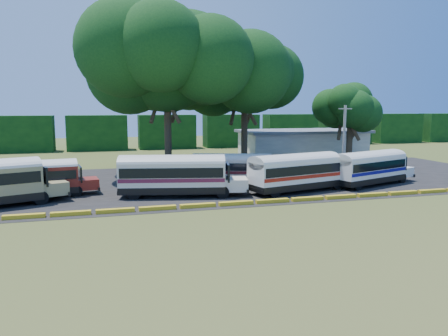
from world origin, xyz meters
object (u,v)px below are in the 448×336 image
object	(u,v)px
bus_cream_west	(175,173)
bus_white_red	(297,170)
tree_west	(167,60)
bus_red	(30,177)

from	to	relation	value
bus_cream_west	bus_white_red	xyz separation A→B (m)	(10.70, -0.90, -0.06)
bus_cream_west	tree_west	world-z (taller)	tree_west
bus_cream_west	bus_white_red	distance (m)	10.74
bus_white_red	bus_red	bearing A→B (deg)	157.13
bus_cream_west	bus_red	bearing A→B (deg)	179.47
bus_white_red	bus_cream_west	bearing A→B (deg)	161.18
bus_red	bus_white_red	bearing A→B (deg)	-17.03
bus_red	bus_cream_west	world-z (taller)	bus_cream_west
bus_cream_west	tree_west	xyz separation A→B (m)	(1.33, 12.91, 10.60)
bus_white_red	tree_west	bearing A→B (deg)	110.16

